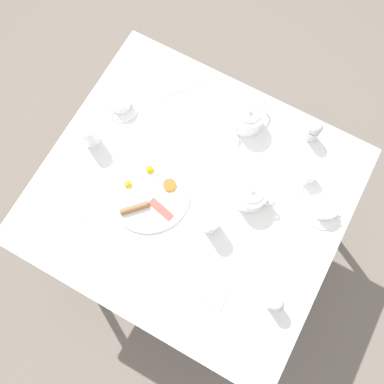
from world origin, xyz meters
name	(u,v)px	position (x,y,z in m)	size (l,w,h in m)	color
ground_plane	(192,226)	(0.00, 0.00, 0.00)	(8.00, 8.00, 0.00)	#70665B
table	(192,198)	(0.00, 0.00, 0.70)	(1.01, 1.12, 0.77)	white
breakfast_plate	(148,192)	(0.08, -0.15, 0.78)	(0.31, 0.31, 0.04)	white
teapot_near	(250,195)	(-0.09, 0.19, 0.82)	(0.12, 0.20, 0.12)	white
teapot_far	(248,118)	(-0.35, 0.05, 0.82)	(0.20, 0.12, 0.12)	white
teacup_with_saucer_left	(325,210)	(-0.17, 0.46, 0.79)	(0.14, 0.14, 0.06)	white
teacup_with_saucer_right	(120,104)	(-0.18, -0.42, 0.79)	(0.14, 0.14, 0.06)	white
water_glass_tall	(88,136)	(0.00, -0.44, 0.83)	(0.06, 0.06, 0.12)	white
water_glass_short	(211,223)	(0.08, 0.12, 0.83)	(0.06, 0.06, 0.12)	white
creamer_jug	(308,175)	(-0.26, 0.35, 0.80)	(0.09, 0.06, 0.07)	white
pepper_grinder	(275,303)	(0.21, 0.43, 0.82)	(0.05, 0.05, 0.11)	#BCBCC1
salt_grinder	(314,131)	(-0.42, 0.29, 0.82)	(0.05, 0.05, 0.11)	#BCBCC1
napkin_folded	(205,287)	(0.28, 0.20, 0.77)	(0.12, 0.17, 0.01)	white
fork_by_plate	(104,260)	(0.37, -0.16, 0.77)	(0.11, 0.14, 0.00)	silver
knife_by_plate	(182,89)	(-0.36, -0.24, 0.77)	(0.17, 0.13, 0.00)	silver
spoon_for_tea	(67,205)	(0.26, -0.39, 0.77)	(0.06, 0.15, 0.00)	silver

